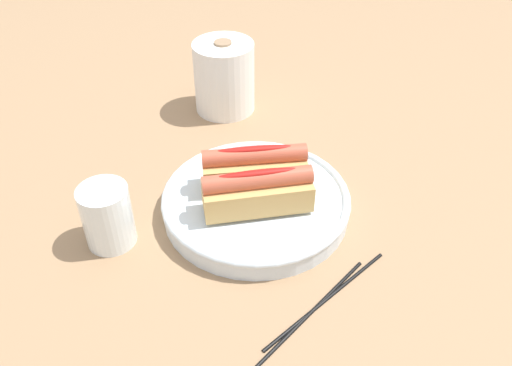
# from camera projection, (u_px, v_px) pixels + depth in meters

# --- Properties ---
(ground_plane) EXTENTS (2.40, 2.40, 0.00)m
(ground_plane) POSITION_uv_depth(u_px,v_px,m) (245.00, 222.00, 0.78)
(ground_plane) COLOR #9E7A56
(serving_bowl) EXTENTS (0.27, 0.27, 0.03)m
(serving_bowl) POSITION_uv_depth(u_px,v_px,m) (256.00, 202.00, 0.78)
(serving_bowl) COLOR silver
(serving_bowl) RESTS_ON ground_plane
(hotdog_front) EXTENTS (0.16, 0.08, 0.06)m
(hotdog_front) POSITION_uv_depth(u_px,v_px,m) (258.00, 191.00, 0.74)
(hotdog_front) COLOR tan
(hotdog_front) RESTS_ON serving_bowl
(hotdog_back) EXTENTS (0.16, 0.09, 0.06)m
(hotdog_back) POSITION_uv_depth(u_px,v_px,m) (255.00, 167.00, 0.78)
(hotdog_back) COLOR tan
(hotdog_back) RESTS_ON serving_bowl
(water_glass) EXTENTS (0.07, 0.07, 0.09)m
(water_glass) POSITION_uv_depth(u_px,v_px,m) (108.00, 219.00, 0.72)
(water_glass) COLOR white
(water_glass) RESTS_ON ground_plane
(paper_towel_roll) EXTENTS (0.11, 0.11, 0.13)m
(paper_towel_roll) POSITION_uv_depth(u_px,v_px,m) (224.00, 77.00, 0.98)
(paper_towel_roll) COLOR white
(paper_towel_roll) RESTS_ON ground_plane
(chopstick_near) EXTENTS (0.21, 0.08, 0.01)m
(chopstick_near) POSITION_uv_depth(u_px,v_px,m) (327.00, 298.00, 0.67)
(chopstick_near) COLOR black
(chopstick_near) RESTS_ON ground_plane
(chopstick_far) EXTENTS (0.20, 0.10, 0.01)m
(chopstick_far) POSITION_uv_depth(u_px,v_px,m) (310.00, 313.00, 0.65)
(chopstick_far) COLOR black
(chopstick_far) RESTS_ON ground_plane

